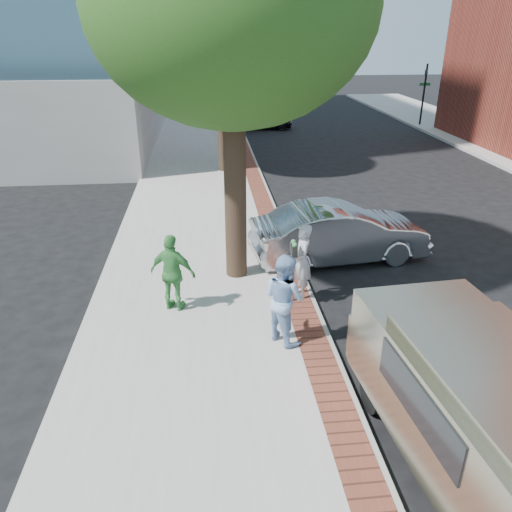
{
  "coord_description": "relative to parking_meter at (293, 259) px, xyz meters",
  "views": [
    {
      "loc": [
        -1.26,
        -9.35,
        5.79
      ],
      "look_at": [
        -0.24,
        0.61,
        1.2
      ],
      "focal_mm": 35.0,
      "sensor_mm": 36.0,
      "label": 1
    }
  ],
  "objects": [
    {
      "name": "person_gray",
      "position": [
        0.24,
        0.23,
        -0.18
      ],
      "size": [
        0.45,
        0.65,
        1.74
      ],
      "primitive_type": "imported",
      "rotation": [
        0.0,
        0.0,
        -1.62
      ],
      "color": "#B5B4BA",
      "rests_on": "sidewalk"
    },
    {
      "name": "ground",
      "position": [
        -0.56,
        -0.37,
        -1.21
      ],
      "size": [
        120.0,
        120.0,
        0.0
      ],
      "primitive_type": "plane",
      "color": "black",
      "rests_on": "ground"
    },
    {
      "name": "sedan_silver",
      "position": [
        1.68,
        2.4,
        -0.43
      ],
      "size": [
        4.88,
        2.21,
        1.55
      ],
      "primitive_type": "imported",
      "rotation": [
        0.0,
        0.0,
        1.69
      ],
      "color": "#AFB0B6",
      "rests_on": "ground"
    },
    {
      "name": "tree_far",
      "position": [
        -1.06,
        11.63,
        4.09
      ],
      "size": [
        4.8,
        4.8,
        7.14
      ],
      "color": "black",
      "rests_on": "sidewalk"
    },
    {
      "name": "van",
      "position": [
        1.78,
        -4.87,
        -0.12
      ],
      "size": [
        2.46,
        5.49,
        1.97
      ],
      "rotation": [
        0.0,
        0.0,
        0.08
      ],
      "color": "gray",
      "rests_on": "ground"
    },
    {
      "name": "bg_car",
      "position": [
        1.7,
        21.96,
        -0.53
      ],
      "size": [
        4.05,
        1.79,
        1.36
      ],
      "primitive_type": "imported",
      "rotation": [
        0.0,
        0.0,
        1.52
      ],
      "color": "black",
      "rests_on": "ground"
    },
    {
      "name": "curb",
      "position": [
        0.49,
        7.63,
        -1.13
      ],
      "size": [
        0.1,
        60.0,
        0.15
      ],
      "primitive_type": "cube",
      "color": "gray",
      "rests_on": "ground"
    },
    {
      "name": "signal_near",
      "position": [
        0.34,
        21.63,
        1.05
      ],
      "size": [
        0.7,
        0.15,
        3.8
      ],
      "color": "black",
      "rests_on": "ground"
    },
    {
      "name": "person_officer",
      "position": [
        -0.43,
        -1.45,
        -0.15
      ],
      "size": [
        1.07,
        1.12,
        1.82
      ],
      "primitive_type": "imported",
      "rotation": [
        0.0,
        0.0,
        2.17
      ],
      "color": "#8EAEDB",
      "rests_on": "sidewalk"
    },
    {
      "name": "parking_meter",
      "position": [
        0.0,
        0.0,
        0.0
      ],
      "size": [
        0.12,
        0.32,
        1.47
      ],
      "color": "gray",
      "rests_on": "sidewalk"
    },
    {
      "name": "sidewalk",
      "position": [
        -2.06,
        7.63,
        -1.13
      ],
      "size": [
        5.0,
        60.0,
        0.15
      ],
      "primitive_type": "cube",
      "color": "#9E9991",
      "rests_on": "ground"
    },
    {
      "name": "signal_far",
      "position": [
        11.94,
        21.63,
        1.05
      ],
      "size": [
        0.7,
        0.15,
        3.8
      ],
      "color": "black",
      "rests_on": "ground"
    },
    {
      "name": "brick_strip",
      "position": [
        0.14,
        7.63,
        -1.05
      ],
      "size": [
        0.6,
        60.0,
        0.01
      ],
      "primitive_type": "cube",
      "color": "brown",
      "rests_on": "sidewalk"
    },
    {
      "name": "person_green",
      "position": [
        -2.62,
        -0.06,
        -0.19
      ],
      "size": [
        1.1,
        0.77,
        1.74
      ],
      "primitive_type": "imported",
      "rotation": [
        0.0,
        0.0,
        2.76
      ],
      "color": "#439447",
      "rests_on": "sidewalk"
    },
    {
      "name": "tree_near",
      "position": [
        -1.16,
        1.53,
        4.97
      ],
      "size": [
        6.0,
        6.0,
        8.51
      ],
      "color": "black",
      "rests_on": "sidewalk"
    },
    {
      "name": "office_base",
      "position": [
        -13.56,
        21.63,
        0.79
      ],
      "size": [
        18.2,
        22.2,
        4.0
      ],
      "primitive_type": "cube",
      "color": "gray",
      "rests_on": "ground"
    }
  ]
}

